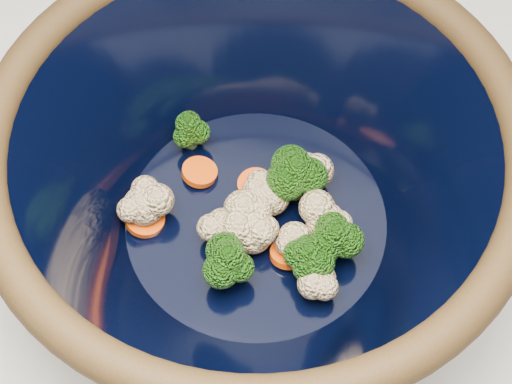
% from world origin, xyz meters
% --- Properties ---
extents(counter, '(1.20, 1.20, 0.90)m').
position_xyz_m(counter, '(0.00, 0.00, 0.45)').
color(counter, silver).
rests_on(counter, ground).
extents(mixing_bowl, '(0.41, 0.41, 0.17)m').
position_xyz_m(mixing_bowl, '(-0.08, -0.11, 0.99)').
color(mixing_bowl, black).
rests_on(mixing_bowl, counter).
extents(vegetable_pile, '(0.19, 0.15, 0.05)m').
position_xyz_m(vegetable_pile, '(-0.08, -0.11, 0.96)').
color(vegetable_pile, '#608442').
rests_on(vegetable_pile, mixing_bowl).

